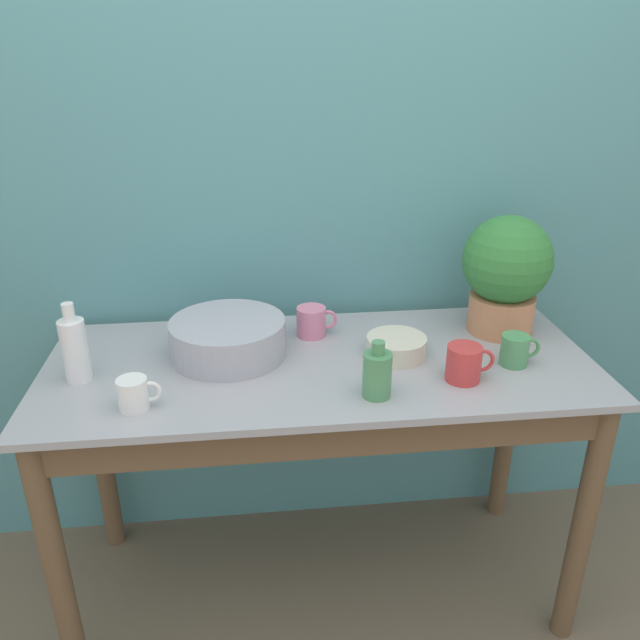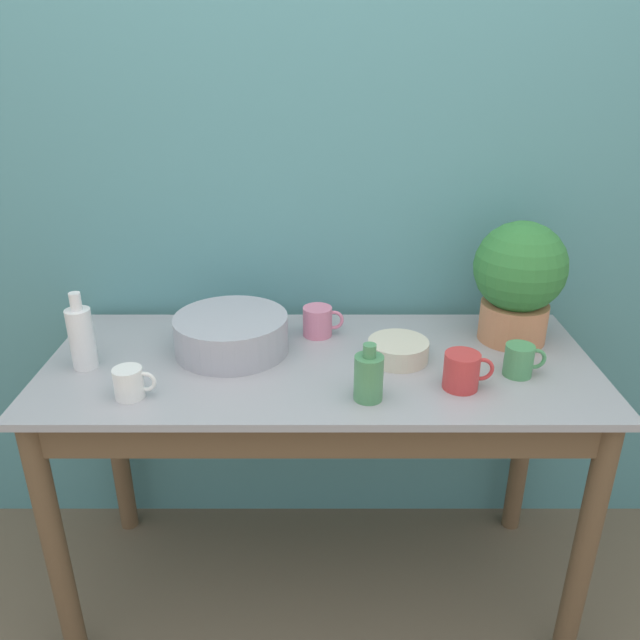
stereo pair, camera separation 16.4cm
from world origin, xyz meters
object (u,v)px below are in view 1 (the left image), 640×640
Objects in this scene: bowl_wash_large at (228,338)px; bowl_small_cream at (396,346)px; bottle_short at (377,374)px; potted_plant at (506,271)px; bottle_tall at (75,349)px; mug_red at (465,363)px; mug_white at (134,394)px; mug_pink at (312,322)px; mug_green at (515,350)px.

bowl_small_cream is at bearing -6.78° from bowl_wash_large.
bowl_wash_large is 0.46m from bowl_small_cream.
bowl_wash_large is 2.16× the size of bottle_short.
potted_plant is 1.11× the size of bowl_wash_large.
bowl_small_cream is at bearing -159.56° from potted_plant.
bowl_wash_large is at bearing -174.75° from potted_plant.
bottle_tall is 0.76m from bottle_short.
bottle_short reaches higher than mug_red.
mug_white reaches higher than bowl_small_cream.
bowl_wash_large is at bearing 161.05° from mug_red.
potted_plant is at bearing 20.44° from bowl_small_cream.
bottle_short is 0.24m from mug_red.
potted_plant is 1.66× the size of bottle_tall.
mug_pink is 1.11× the size of mug_green.
bottle_tall is 0.98m from mug_red.
bowl_small_cream is at bearing 164.23° from mug_green.
bottle_tall is (-0.38, -0.09, 0.04)m from bowl_wash_large.
mug_red is 1.04× the size of mug_pink.
bottle_short is 0.41m from mug_green.
bowl_small_cream is (-0.14, 0.15, -0.02)m from mug_red.
mug_pink is 0.73× the size of bowl_small_cream.
bottle_short reaches higher than mug_pink.
bottle_tall is 0.23m from mug_white.
bottle_short is 0.89× the size of bowl_small_cream.
mug_white is 0.63× the size of bowl_small_cream.
bottle_tall is at bearing 167.48° from bottle_short.
mug_red is at bearing -18.95° from bowl_wash_large.
potted_plant is at bearing -2.92° from mug_pink.
potted_plant is at bearing 5.25° from bowl_wash_large.
bowl_wash_large reaches higher than mug_green.
mug_green is at bearing 6.51° from mug_white.
bottle_short is (0.74, -0.16, -0.03)m from bottle_tall.
mug_green is (0.76, -0.14, -0.01)m from bowl_wash_large.
mug_red is at bearing -6.48° from bottle_tall.
bowl_wash_large reaches higher than mug_white.
bowl_wash_large is 0.44m from bottle_short.
mug_green is at bearing -2.28° from bottle_tall.
bowl_small_cream is at bearing 64.97° from bottle_short.
bottle_short is at bearing -12.52° from bottle_tall.
mug_green is (1.13, -0.05, -0.05)m from bottle_tall.
mug_pink is 0.27m from bowl_small_cream.
bowl_small_cream is (0.46, -0.05, -0.02)m from bowl_wash_large.
bowl_wash_large is at bearing 49.64° from mug_white.
bowl_small_cream is (0.22, -0.16, -0.02)m from mug_pink.
mug_white is at bearing 179.23° from bottle_short.
mug_red is at bearing -157.92° from mug_green.
bottle_tall reaches higher than bottle_short.
mug_red is at bearing 3.21° from mug_white.
bottle_short is at bearing -35.55° from bowl_wash_large.
bottle_short is 1.42× the size of mug_white.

